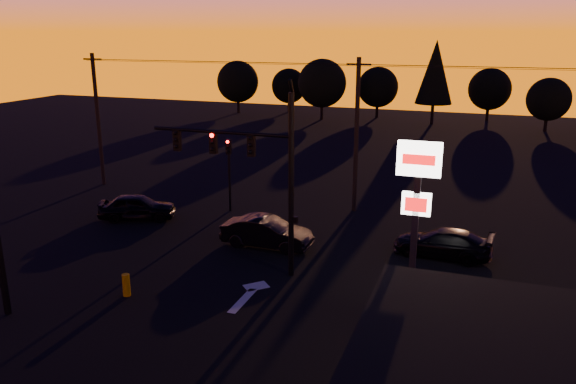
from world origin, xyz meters
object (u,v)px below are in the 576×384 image
object	(u,v)px
bollard	(126,285)
car_mid	(267,232)
secondary_signal	(229,164)
pylon_sign	(417,195)
car_left	(137,207)
traffic_signal_mast	(256,164)
car_right	(442,243)

from	to	relation	value
bollard	car_mid	distance (m)	7.77
secondary_signal	pylon_sign	bearing A→B (deg)	-39.77
car_mid	pylon_sign	bearing A→B (deg)	-123.76
car_mid	car_left	bearing A→B (deg)	80.96
traffic_signal_mast	car_left	size ratio (longest dim) A/B	2.00
car_right	car_mid	bearing A→B (deg)	-74.25
secondary_signal	bollard	bearing A→B (deg)	-85.75
car_left	car_mid	xyz separation A→B (m)	(8.56, -1.47, 0.02)
secondary_signal	car_right	size ratio (longest dim) A/B	0.94
pylon_sign	bollard	xyz separation A→B (m)	(-11.13, -1.66, -4.45)
car_left	bollard	bearing A→B (deg)	-170.44
pylon_sign	secondary_signal	bearing A→B (deg)	140.23
secondary_signal	car_right	xyz separation A→B (m)	(12.59, -3.01, -2.19)
traffic_signal_mast	bollard	world-z (taller)	traffic_signal_mast
traffic_signal_mast	car_right	distance (m)	9.87
traffic_signal_mast	secondary_signal	distance (m)	9.19
car_right	car_left	bearing A→B (deg)	-84.77
secondary_signal	bollard	world-z (taller)	secondary_signal
secondary_signal	car_left	xyz separation A→B (m)	(-4.34, -3.18, -2.13)
traffic_signal_mast	car_right	world-z (taller)	traffic_signal_mast
pylon_sign	car_left	distance (m)	18.19
traffic_signal_mast	car_mid	world-z (taller)	traffic_signal_mast
pylon_sign	bollard	size ratio (longest dim) A/B	7.28
pylon_sign	car_mid	bearing A→B (deg)	145.55
secondary_signal	car_left	world-z (taller)	secondary_signal
secondary_signal	car_right	distance (m)	13.13
traffic_signal_mast	secondary_signal	xyz separation A→B (m)	(-4.90, 7.49, -2.07)
traffic_signal_mast	bollard	xyz separation A→B (m)	(-4.04, -4.16, -4.47)
car_left	car_right	world-z (taller)	car_left
traffic_signal_mast	car_left	world-z (taller)	traffic_signal_mast
pylon_sign	car_mid	distance (m)	10.31
car_right	bollard	bearing A→B (deg)	-48.96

